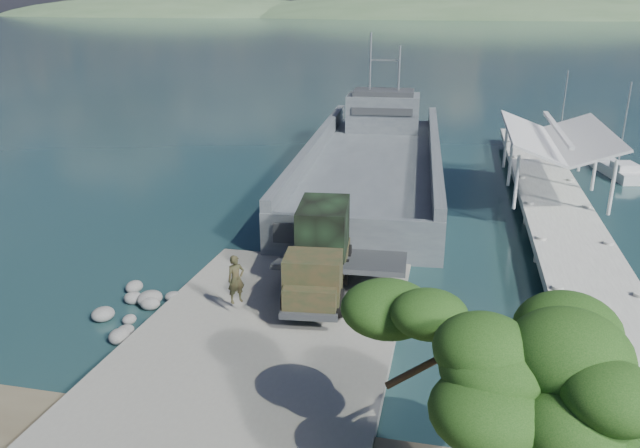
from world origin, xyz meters
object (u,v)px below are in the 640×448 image
(military_truck, at_px, (320,251))
(sailboat_far, at_px, (560,143))
(pier, at_px, (552,187))
(landing_craft, at_px, (373,170))
(soldier, at_px, (236,288))
(sailboat_near, at_px, (618,171))
(overhang_tree, at_px, (490,367))

(military_truck, distance_m, sailboat_far, 38.10)
(pier, distance_m, landing_craft, 12.89)
(soldier, relative_size, sailboat_far, 0.29)
(sailboat_near, height_order, sailboat_far, sailboat_near)
(soldier, bearing_deg, overhang_tree, -89.16)
(soldier, xyz_separation_m, sailboat_far, (17.94, 37.90, -1.15))
(sailboat_far, height_order, overhang_tree, sailboat_far)
(pier, bearing_deg, soldier, -129.06)
(military_truck, height_order, sailboat_near, sailboat_near)
(pier, height_order, military_truck, pier)
(pier, xyz_separation_m, soldier, (-14.68, -18.09, -0.07))
(soldier, height_order, overhang_tree, overhang_tree)
(soldier, distance_m, overhang_tree, 13.78)
(military_truck, bearing_deg, soldier, -140.41)
(sailboat_near, relative_size, overhang_tree, 1.09)
(military_truck, relative_size, sailboat_near, 1.06)
(military_truck, relative_size, sailboat_far, 1.09)
(soldier, bearing_deg, sailboat_far, 20.21)
(soldier, distance_m, sailboat_far, 41.95)
(pier, bearing_deg, landing_craft, 158.86)
(pier, relative_size, sailboat_near, 6.00)
(overhang_tree, bearing_deg, soldier, 135.30)
(military_truck, xyz_separation_m, sailboat_far, (15.04, 34.95, -1.87))
(sailboat_near, relative_size, sailboat_far, 1.03)
(soldier, height_order, sailboat_near, sailboat_near)
(overhang_tree, bearing_deg, military_truck, 118.11)
(pier, bearing_deg, sailboat_far, 80.63)
(pier, distance_m, soldier, 23.29)
(overhang_tree, bearing_deg, pier, 79.34)
(sailboat_far, xyz_separation_m, overhang_tree, (-8.44, -47.30, 4.52))
(sailboat_near, height_order, overhang_tree, sailboat_near)
(overhang_tree, bearing_deg, sailboat_far, 79.88)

